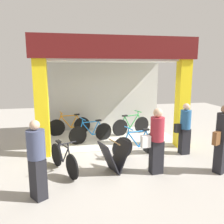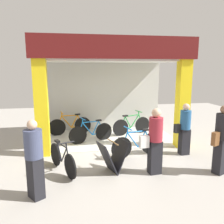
{
  "view_description": "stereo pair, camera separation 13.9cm",
  "coord_description": "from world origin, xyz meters",
  "px_view_note": "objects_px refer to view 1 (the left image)",
  "views": [
    {
      "loc": [
        -1.53,
        -7.09,
        2.68
      ],
      "look_at": [
        0.0,
        0.69,
        1.15
      ],
      "focal_mm": 37.34,
      "sensor_mm": 36.0,
      "label": 1
    },
    {
      "loc": [
        -1.4,
        -7.12,
        2.68
      ],
      "look_at": [
        0.0,
        0.69,
        1.15
      ],
      "focal_mm": 37.34,
      "sensor_mm": 36.0,
      "label": 2
    }
  ],
  "objects_px": {
    "bicycle_inside_3": "(70,126)",
    "bicycle_parked_1": "(64,159)",
    "pedestrian_1": "(223,138)",
    "bicycle_parked_0": "(137,144)",
    "pedestrian_0": "(156,140)",
    "bicycle_inside_1": "(91,133)",
    "sandwich_board_sign": "(114,157)",
    "pedestrian_3": "(185,128)",
    "bicycle_inside_0": "(131,125)",
    "pedestrian_2": "(37,159)"
  },
  "relations": [
    {
      "from": "pedestrian_2",
      "to": "bicycle_parked_1",
      "type": "bearing_deg",
      "value": 66.84
    },
    {
      "from": "bicycle_inside_1",
      "to": "bicycle_inside_3",
      "type": "distance_m",
      "value": 1.37
    },
    {
      "from": "bicycle_parked_0",
      "to": "bicycle_inside_1",
      "type": "bearing_deg",
      "value": 128.16
    },
    {
      "from": "pedestrian_1",
      "to": "bicycle_parked_0",
      "type": "bearing_deg",
      "value": 139.43
    },
    {
      "from": "bicycle_parked_0",
      "to": "pedestrian_2",
      "type": "height_order",
      "value": "pedestrian_2"
    },
    {
      "from": "sandwich_board_sign",
      "to": "pedestrian_3",
      "type": "height_order",
      "value": "pedestrian_3"
    },
    {
      "from": "pedestrian_1",
      "to": "bicycle_inside_0",
      "type": "bearing_deg",
      "value": 108.99
    },
    {
      "from": "sandwich_board_sign",
      "to": "pedestrian_2",
      "type": "height_order",
      "value": "pedestrian_2"
    },
    {
      "from": "bicycle_inside_3",
      "to": "pedestrian_1",
      "type": "xyz_separation_m",
      "value": [
        3.74,
        -4.24,
        0.55
      ]
    },
    {
      "from": "pedestrian_0",
      "to": "pedestrian_1",
      "type": "bearing_deg",
      "value": -10.08
    },
    {
      "from": "bicycle_parked_0",
      "to": "bicycle_inside_0",
      "type": "bearing_deg",
      "value": 78.92
    },
    {
      "from": "sandwich_board_sign",
      "to": "pedestrian_1",
      "type": "distance_m",
      "value": 2.78
    },
    {
      "from": "bicycle_parked_0",
      "to": "pedestrian_3",
      "type": "height_order",
      "value": "pedestrian_3"
    },
    {
      "from": "bicycle_parked_0",
      "to": "pedestrian_0",
      "type": "height_order",
      "value": "pedestrian_0"
    },
    {
      "from": "sandwich_board_sign",
      "to": "pedestrian_3",
      "type": "bearing_deg",
      "value": 19.07
    },
    {
      "from": "pedestrian_3",
      "to": "bicycle_inside_3",
      "type": "bearing_deg",
      "value": 140.79
    },
    {
      "from": "bicycle_inside_0",
      "to": "pedestrian_0",
      "type": "relative_size",
      "value": 0.97
    },
    {
      "from": "pedestrian_0",
      "to": "bicycle_inside_3",
      "type": "bearing_deg",
      "value": 117.91
    },
    {
      "from": "bicycle_inside_0",
      "to": "bicycle_inside_1",
      "type": "height_order",
      "value": "bicycle_inside_0"
    },
    {
      "from": "bicycle_inside_1",
      "to": "pedestrian_1",
      "type": "xyz_separation_m",
      "value": [
        3.0,
        -3.09,
        0.56
      ]
    },
    {
      "from": "bicycle_inside_3",
      "to": "bicycle_parked_1",
      "type": "distance_m",
      "value": 3.44
    },
    {
      "from": "bicycle_inside_0",
      "to": "pedestrian_1",
      "type": "relative_size",
      "value": 0.93
    },
    {
      "from": "pedestrian_3",
      "to": "pedestrian_0",
      "type": "bearing_deg",
      "value": -141.11
    },
    {
      "from": "bicycle_inside_3",
      "to": "bicycle_parked_0",
      "type": "height_order",
      "value": "bicycle_inside_3"
    },
    {
      "from": "bicycle_inside_3",
      "to": "bicycle_parked_0",
      "type": "distance_m",
      "value": 3.38
    },
    {
      "from": "bicycle_parked_0",
      "to": "pedestrian_2",
      "type": "bearing_deg",
      "value": -145.37
    },
    {
      "from": "bicycle_parked_1",
      "to": "pedestrian_3",
      "type": "bearing_deg",
      "value": 9.3
    },
    {
      "from": "pedestrian_1",
      "to": "pedestrian_2",
      "type": "bearing_deg",
      "value": -175.39
    },
    {
      "from": "bicycle_inside_3",
      "to": "bicycle_parked_0",
      "type": "bearing_deg",
      "value": -54.03
    },
    {
      "from": "bicycle_inside_0",
      "to": "bicycle_parked_0",
      "type": "height_order",
      "value": "bicycle_inside_0"
    },
    {
      "from": "bicycle_parked_1",
      "to": "pedestrian_0",
      "type": "height_order",
      "value": "pedestrian_0"
    },
    {
      "from": "sandwich_board_sign",
      "to": "pedestrian_0",
      "type": "distance_m",
      "value": 1.16
    },
    {
      "from": "bicycle_inside_0",
      "to": "bicycle_inside_3",
      "type": "relative_size",
      "value": 0.98
    },
    {
      "from": "pedestrian_1",
      "to": "pedestrian_2",
      "type": "height_order",
      "value": "pedestrian_1"
    },
    {
      "from": "pedestrian_2",
      "to": "bicycle_inside_0",
      "type": "bearing_deg",
      "value": 52.88
    },
    {
      "from": "bicycle_parked_1",
      "to": "pedestrian_2",
      "type": "height_order",
      "value": "pedestrian_2"
    },
    {
      "from": "sandwich_board_sign",
      "to": "pedestrian_3",
      "type": "distance_m",
      "value": 2.57
    },
    {
      "from": "bicycle_inside_1",
      "to": "bicycle_parked_0",
      "type": "height_order",
      "value": "bicycle_parked_0"
    },
    {
      "from": "bicycle_inside_0",
      "to": "pedestrian_0",
      "type": "xyz_separation_m",
      "value": [
        -0.34,
        -3.51,
        0.5
      ]
    },
    {
      "from": "pedestrian_3",
      "to": "pedestrian_1",
      "type": "bearing_deg",
      "value": -79.08
    },
    {
      "from": "bicycle_inside_0",
      "to": "pedestrian_1",
      "type": "bearing_deg",
      "value": -71.01
    },
    {
      "from": "pedestrian_1",
      "to": "pedestrian_3",
      "type": "height_order",
      "value": "pedestrian_1"
    },
    {
      "from": "bicycle_inside_3",
      "to": "pedestrian_0",
      "type": "height_order",
      "value": "pedestrian_0"
    },
    {
      "from": "pedestrian_3",
      "to": "bicycle_inside_1",
      "type": "bearing_deg",
      "value": 148.4
    },
    {
      "from": "pedestrian_1",
      "to": "pedestrian_3",
      "type": "xyz_separation_m",
      "value": [
        -0.27,
        1.41,
        -0.1
      ]
    },
    {
      "from": "bicycle_inside_1",
      "to": "bicycle_inside_0",
      "type": "bearing_deg",
      "value": 22.93
    },
    {
      "from": "pedestrian_0",
      "to": "pedestrian_3",
      "type": "xyz_separation_m",
      "value": [
        1.38,
        1.11,
        -0.06
      ]
    },
    {
      "from": "pedestrian_2",
      "to": "pedestrian_3",
      "type": "height_order",
      "value": "pedestrian_2"
    },
    {
      "from": "bicycle_parked_1",
      "to": "sandwich_board_sign",
      "type": "distance_m",
      "value": 1.31
    },
    {
      "from": "sandwich_board_sign",
      "to": "bicycle_inside_3",
      "type": "bearing_deg",
      "value": 106.34
    }
  ]
}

